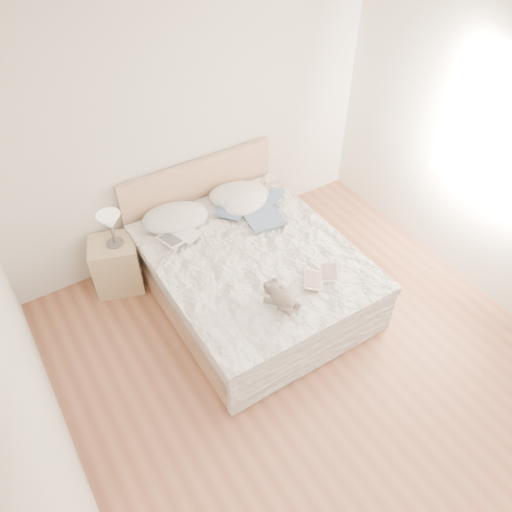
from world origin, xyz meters
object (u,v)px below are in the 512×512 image
Objects in this scene: nightstand at (117,264)px; teddy_bear at (282,304)px; table_lamp at (110,223)px; bed at (249,270)px; photo_book at (179,237)px; childrens_book at (321,276)px.

nightstand is 1.88× the size of teddy_bear.
table_lamp is at bearing -32.79° from nightstand.
teddy_bear is (0.87, -1.53, -0.16)m from table_lamp.
teddy_bear is at bearing -101.08° from bed.
bed is 3.83× the size of nightstand.
table_lamp reaches higher than photo_book.
teddy_bear reaches higher than nightstand.
table_lamp is 0.99× the size of photo_book.
photo_book is (0.56, -0.34, 0.35)m from nightstand.
nightstand is at bearing 169.81° from childrens_book.
childrens_book is 1.17× the size of teddy_bear.
nightstand is 1.83m from teddy_bear.
nightstand is at bearing 147.21° from table_lamp.
photo_book is 1.19× the size of teddy_bear.
nightstand is at bearing 131.85° from photo_book.
bed is at bearing -37.15° from table_lamp.
table_lamp reaches higher than childrens_book.
nightstand is 2.04m from childrens_book.
bed is 6.10× the size of table_lamp.
table_lamp reaches higher than teddy_bear.
photo_book is at bearing 137.48° from bed.
teddy_bear is (0.34, -1.21, 0.02)m from photo_book.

